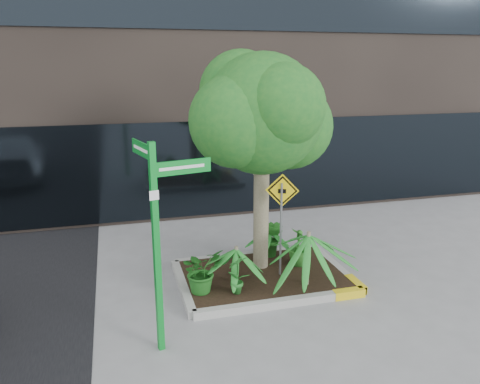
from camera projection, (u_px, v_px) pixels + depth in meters
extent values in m
plane|color=gray|center=(258.00, 288.00, 8.97)|extent=(80.00, 80.00, 0.00)
cube|color=#9E9E99|center=(247.00, 256.00, 10.30)|extent=(3.20, 0.15, 0.15)
cube|color=#9E9E99|center=(282.00, 303.00, 8.26)|extent=(3.20, 0.15, 0.15)
cube|color=#9E9E99|center=(183.00, 287.00, 8.87)|extent=(0.15, 2.20, 0.15)
cube|color=#9E9E99|center=(336.00, 268.00, 9.69)|extent=(0.15, 2.20, 0.15)
cube|color=yellow|center=(349.00, 294.00, 8.59)|extent=(0.60, 0.17, 0.15)
cube|color=black|center=(263.00, 275.00, 9.27)|extent=(3.05, 2.05, 0.06)
cylinder|color=gray|center=(261.00, 206.00, 9.27)|extent=(0.31, 0.31, 2.86)
cylinder|color=gray|center=(267.00, 154.00, 9.01)|extent=(0.54, 0.15, 0.93)
sphere|color=#195A1E|center=(262.00, 114.00, 8.79)|extent=(2.29, 2.29, 2.29)
sphere|color=#195A1E|center=(290.00, 126.00, 9.30)|extent=(1.72, 1.72, 1.72)
sphere|color=#195A1E|center=(236.00, 121.00, 8.49)|extent=(1.72, 1.72, 1.72)
sphere|color=#195A1E|center=(283.00, 106.00, 8.25)|extent=(1.53, 1.53, 1.53)
sphere|color=#195A1E|center=(241.00, 92.00, 9.06)|extent=(1.62, 1.62, 1.62)
cylinder|color=gray|center=(308.00, 258.00, 8.67)|extent=(0.07, 0.07, 1.05)
cylinder|color=gray|center=(236.00, 265.00, 8.76)|extent=(0.07, 0.07, 0.74)
cylinder|color=gray|center=(270.00, 241.00, 10.10)|extent=(0.07, 0.07, 0.62)
imported|color=#1B5A19|center=(201.00, 271.00, 8.43)|extent=(0.98, 0.98, 0.81)
imported|color=#266B20|center=(299.00, 246.00, 9.58)|extent=(0.49, 0.49, 0.79)
imported|color=#216D24|center=(237.00, 274.00, 8.38)|extent=(0.52, 0.52, 0.75)
imported|color=#20661D|center=(272.00, 238.00, 9.97)|extent=(0.65, 0.65, 0.84)
cube|color=#0C8927|center=(157.00, 252.00, 6.65)|extent=(0.11, 0.11, 3.15)
cube|color=#0C8927|center=(182.00, 167.00, 6.53)|extent=(0.86, 0.23, 0.20)
cube|color=#0C8927|center=(142.00, 149.00, 6.64)|extent=(0.23, 0.86, 0.20)
cube|color=white|center=(182.00, 167.00, 6.52)|extent=(0.66, 0.16, 0.05)
cube|color=white|center=(141.00, 149.00, 6.63)|extent=(0.16, 0.66, 0.05)
cube|color=white|center=(154.00, 195.00, 6.38)|extent=(0.13, 0.04, 0.14)
cylinder|color=slate|center=(281.00, 230.00, 8.92)|extent=(0.10, 0.15, 1.88)
cube|color=yellow|center=(282.00, 190.00, 8.70)|extent=(0.59, 0.26, 0.63)
cube|color=black|center=(282.00, 191.00, 8.69)|extent=(0.52, 0.22, 0.56)
cube|color=yellow|center=(282.00, 191.00, 8.68)|extent=(0.44, 0.19, 0.48)
cube|color=black|center=(282.00, 191.00, 8.68)|extent=(0.14, 0.06, 0.08)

